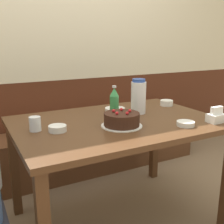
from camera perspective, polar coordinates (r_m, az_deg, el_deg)
name	(u,v)px	position (r m, az deg, el deg)	size (l,w,h in m)	color
ground_plane	(117,218)	(2.20, 1.02, -20.82)	(12.00, 12.00, 0.00)	#846B51
back_wall	(64,42)	(2.76, -9.77, 13.80)	(4.80, 0.04, 2.50)	#4C2314
bench_seat	(76,152)	(2.76, -7.40, -7.97)	(2.60, 0.38, 0.45)	#56331E
dining_table	(117,133)	(1.90, 1.11, -4.32)	(1.35, 0.94, 0.75)	#4C2D19
birthday_cake	(122,120)	(1.74, 1.98, -1.57)	(0.26, 0.26, 0.11)	white
water_pitcher	(138,97)	(2.05, 5.40, 3.13)	(0.11, 0.11, 0.25)	white
soju_bottle	(114,102)	(1.94, 0.46, 2.00)	(0.06, 0.06, 0.22)	#388E4C
napkin_holder	(216,117)	(1.95, 20.39, -0.89)	(0.11, 0.08, 0.11)	white
bowl_soup_white	(186,124)	(1.82, 14.73, -2.29)	(0.11, 0.11, 0.03)	white
bowl_rice_small	(57,128)	(1.68, -11.02, -3.30)	(0.11, 0.11, 0.04)	white
bowl_side_dish	(115,110)	(2.10, 0.62, 0.45)	(0.15, 0.15, 0.03)	white
bowl_sauce_shallow	(166,103)	(2.34, 11.01, 1.84)	(0.10, 0.10, 0.04)	white
glass_water_tall	(35,124)	(1.72, -15.37, -2.33)	(0.07, 0.07, 0.09)	silver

